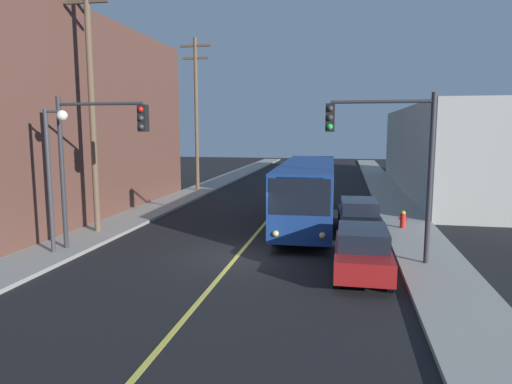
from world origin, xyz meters
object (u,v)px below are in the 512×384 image
city_bus (308,190)px  parked_car_red (362,251)px  parked_car_black (359,216)px  utility_pole_mid (196,108)px  street_lamp_left (53,160)px  traffic_signal_left_corner (96,145)px  traffic_signal_right_corner (386,146)px  utility_pole_near (91,91)px  fire_hydrant (403,219)px

city_bus → parked_car_red: 8.15m
parked_car_black → utility_pole_mid: bearing=134.1°
parked_car_black → street_lamp_left: (-11.55, -6.15, 2.90)m
traffic_signal_left_corner → traffic_signal_right_corner: 10.84m
parked_car_black → utility_pole_near: (-12.04, -2.41, 5.75)m
traffic_signal_left_corner → traffic_signal_right_corner: (10.82, 0.55, 0.00)m
city_bus → traffic_signal_right_corner: bearing=-63.2°
utility_pole_mid → traffic_signal_left_corner: 18.05m
traffic_signal_left_corner → parked_car_black: bearing=28.4°
city_bus → utility_pole_mid: utility_pole_mid is taller
street_lamp_left → fire_hydrant: bearing=27.7°
traffic_signal_right_corner → city_bus: bearing=116.8°
parked_car_black → fire_hydrant: parked_car_black is taller
parked_car_red → utility_pole_mid: (-11.92, 18.63, 5.61)m
fire_hydrant → utility_pole_near: bearing=-166.4°
fire_hydrant → street_lamp_left: bearing=-152.3°
city_bus → traffic_signal_right_corner: size_ratio=2.03×
parked_car_red → traffic_signal_right_corner: bearing=61.0°
utility_pole_near → city_bus: bearing=22.0°
street_lamp_left → utility_pole_mid: bearing=91.3°
parked_car_red → traffic_signal_left_corner: size_ratio=0.73×
city_bus → traffic_signal_right_corner: traffic_signal_right_corner is taller
utility_pole_near → traffic_signal_right_corner: size_ratio=1.97×
parked_car_red → traffic_signal_right_corner: (0.75, 1.35, 3.46)m
parked_car_black → street_lamp_left: 13.40m
parked_car_red → utility_pole_near: bearing=162.1°
city_bus → utility_pole_near: (-9.52, -3.84, 4.77)m
utility_pole_mid → fire_hydrant: 19.02m
utility_pole_mid → fire_hydrant: (14.10, -11.33, -5.87)m
utility_pole_near → street_lamp_left: bearing=-82.5°
utility_pole_mid → parked_car_black: bearing=-45.9°
street_lamp_left → utility_pole_near: bearing=97.5°
parked_car_black → traffic_signal_left_corner: (-10.14, -5.47, 3.46)m
city_bus → parked_car_black: (2.53, -1.44, -0.98)m
parked_car_red → parked_car_black: size_ratio=0.99×
utility_pole_near → traffic_signal_right_corner: bearing=-11.2°
utility_pole_near → street_lamp_left: (0.49, -3.74, -2.84)m
parked_car_red → parked_car_black: bearing=89.4°
utility_pole_mid → street_lamp_left: 18.70m
utility_pole_mid → traffic_signal_right_corner: size_ratio=1.92×
parked_car_red → traffic_signal_left_corner: bearing=175.5°
street_lamp_left → parked_car_red: bearing=-0.6°
city_bus → parked_car_black: city_bus is taller
parked_car_black → traffic_signal_right_corner: 6.05m
parked_car_red → fire_hydrant: size_ratio=5.25×
traffic_signal_right_corner → utility_pole_mid: bearing=126.2°
traffic_signal_left_corner → street_lamp_left: 1.67m
traffic_signal_right_corner → parked_car_red: bearing=-119.0°
traffic_signal_left_corner → traffic_signal_right_corner: bearing=2.9°
fire_hydrant → city_bus: bearing=175.0°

